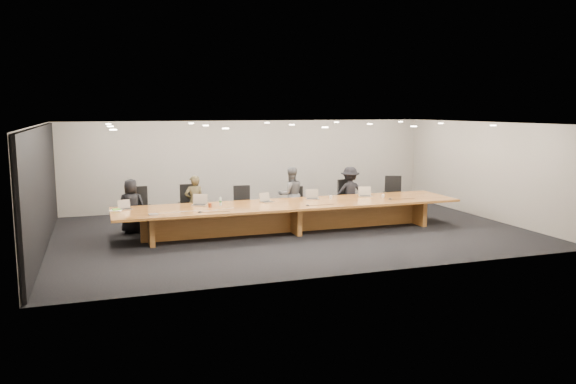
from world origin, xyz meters
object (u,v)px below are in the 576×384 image
object	(u,v)px
person_c	(291,194)
mic_center	(308,205)
chair_mid_right	(298,204)
mic_right	(390,199)
laptop_a	(125,205)
water_bottle	(220,201)
amber_mug	(210,205)
paper_cup_far	(383,196)
laptop_d	(313,194)
paper_cup_near	(331,197)
chair_far_left	(139,209)
person_d	(350,193)
mic_left	(200,212)
chair_right	(349,198)
chair_far_right	(394,195)
person_a	(131,206)
laptop_b	(199,200)
chair_mid_left	(243,205)
av_box	(153,214)
laptop_e	(365,192)
laptop_c	(267,197)
chair_left	(190,206)
conference_table	(292,212)
person_b	(195,202)

from	to	relation	value
person_c	mic_center	distance (m)	1.75
chair_mid_right	mic_right	size ratio (longest dim) A/B	8.38
laptop_a	water_bottle	bearing A→B (deg)	-17.77
amber_mug	paper_cup_far	xyz separation A→B (m)	(4.80, -0.03, -0.01)
laptop_d	paper_cup_near	size ratio (longest dim) A/B	3.77
chair_far_left	person_d	size ratio (longest dim) A/B	0.80
mic_right	person_d	bearing A→B (deg)	108.31
mic_left	water_bottle	bearing A→B (deg)	50.71
chair_far_left	mic_left	bearing A→B (deg)	-55.74
laptop_d	chair_right	bearing A→B (deg)	43.14
laptop_d	water_bottle	xyz separation A→B (m)	(-2.56, -0.17, -0.03)
chair_far_right	chair_far_left	bearing A→B (deg)	-160.47
chair_far_left	chair_right	distance (m)	5.98
water_bottle	paper_cup_far	size ratio (longest dim) A/B	2.28
mic_right	person_a	bearing A→B (deg)	167.60
chair_mid_right	laptop_a	size ratio (longest dim) A/B	3.35
person_a	laptop_b	world-z (taller)	person_a
chair_far_right	water_bottle	xyz separation A→B (m)	(-5.53, -1.00, 0.26)
chair_mid_left	laptop_a	size ratio (longest dim) A/B	3.65
av_box	chair_mid_left	bearing A→B (deg)	27.82
chair_far_right	chair_mid_right	bearing A→B (deg)	-159.13
person_d	av_box	world-z (taller)	person_d
person_d	laptop_a	world-z (taller)	person_d
laptop_e	paper_cup_near	bearing A→B (deg)	-158.23
laptop_d	paper_cup_near	bearing A→B (deg)	0.17
laptop_d	mic_center	world-z (taller)	laptop_d
person_d	laptop_b	bearing A→B (deg)	20.32
laptop_a	mic_right	size ratio (longest dim) A/B	2.50
chair_right	laptop_b	size ratio (longest dim) A/B	3.14
person_a	laptop_e	xyz separation A→B (m)	(6.25, -0.79, 0.19)
chair_right	laptop_c	world-z (taller)	chair_right
paper_cup_far	chair_right	bearing A→B (deg)	110.26
person_d	paper_cup_far	size ratio (longest dim) A/B	16.80
chair_right	laptop_a	distance (m)	6.42
laptop_c	paper_cup_far	bearing A→B (deg)	-27.03
person_a	amber_mug	world-z (taller)	person_a
laptop_b	laptop_e	bearing A→B (deg)	22.39
chair_mid_right	chair_left	bearing A→B (deg)	175.01
chair_mid_left	person_a	world-z (taller)	person_a
person_d	laptop_c	world-z (taller)	person_d
amber_mug	paper_cup_near	size ratio (longest dim) A/B	1.14
chair_right	laptop_d	world-z (taller)	chair_right
chair_mid_right	amber_mug	bearing A→B (deg)	-160.67
conference_table	chair_mid_right	distance (m)	1.31
conference_table	chair_far_left	distance (m)	3.95
laptop_d	mic_center	bearing A→B (deg)	-104.32
chair_left	chair_mid_left	size ratio (longest dim) A/B	1.08
laptop_c	laptop_d	bearing A→B (deg)	-18.38
chair_far_right	person_a	world-z (taller)	person_a
person_b	person_c	world-z (taller)	person_c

